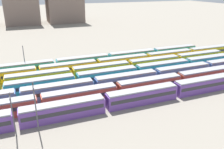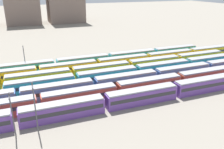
{
  "view_description": "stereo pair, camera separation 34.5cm",
  "coord_description": "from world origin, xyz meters",
  "px_view_note": "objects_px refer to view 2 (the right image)",
  "views": [
    {
      "loc": [
        8.14,
        -44.87,
        26.91
      ],
      "look_at": [
        31.99,
        15.6,
        2.04
      ],
      "focal_mm": 37.87,
      "sensor_mm": 36.0,
      "label": 1
    },
    {
      "loc": [
        8.46,
        -44.99,
        26.91
      ],
      "look_at": [
        31.99,
        15.6,
        2.04
      ],
      "focal_mm": 37.87,
      "sensor_mm": 36.0,
      "label": 2
    }
  ],
  "objects_px": {
    "train_track_4": "(101,70)",
    "catenary_pole_2": "(35,105)",
    "train_track_6": "(83,62)",
    "catenary_pole_1": "(24,57)",
    "train_track_2": "(126,80)",
    "train_track_5": "(147,59)",
    "train_track_0": "(175,90)",
    "train_track_1": "(179,80)",
    "train_track_3": "(136,72)",
    "catenary_pole_0": "(12,112)"
  },
  "relations": [
    {
      "from": "train_track_4",
      "to": "catenary_pole_2",
      "type": "bearing_deg",
      "value": -131.53
    },
    {
      "from": "train_track_6",
      "to": "catenary_pole_1",
      "type": "height_order",
      "value": "catenary_pole_1"
    },
    {
      "from": "train_track_2",
      "to": "train_track_5",
      "type": "height_order",
      "value": "same"
    },
    {
      "from": "train_track_0",
      "to": "catenary_pole_1",
      "type": "relative_size",
      "value": 13.14
    },
    {
      "from": "train_track_4",
      "to": "train_track_6",
      "type": "bearing_deg",
      "value": 106.92
    },
    {
      "from": "train_track_1",
      "to": "train_track_5",
      "type": "relative_size",
      "value": 1.0
    },
    {
      "from": "train_track_1",
      "to": "train_track_3",
      "type": "height_order",
      "value": "same"
    },
    {
      "from": "train_track_4",
      "to": "train_track_3",
      "type": "bearing_deg",
      "value": -28.73
    },
    {
      "from": "train_track_3",
      "to": "train_track_2",
      "type": "bearing_deg",
      "value": -137.75
    },
    {
      "from": "train_track_1",
      "to": "train_track_5",
      "type": "distance_m",
      "value": 20.86
    },
    {
      "from": "train_track_5",
      "to": "train_track_4",
      "type": "bearing_deg",
      "value": -164.83
    },
    {
      "from": "catenary_pole_2",
      "to": "train_track_6",
      "type": "bearing_deg",
      "value": 62.24
    },
    {
      "from": "train_track_6",
      "to": "catenary_pole_0",
      "type": "height_order",
      "value": "catenary_pole_0"
    },
    {
      "from": "train_track_1",
      "to": "train_track_5",
      "type": "xyz_separation_m",
      "value": [
        1.61,
        20.8,
        0.0
      ]
    },
    {
      "from": "train_track_0",
      "to": "train_track_4",
      "type": "xyz_separation_m",
      "value": [
        -12.58,
        20.8,
        0.0
      ]
    },
    {
      "from": "train_track_3",
      "to": "catenary_pole_1",
      "type": "xyz_separation_m",
      "value": [
        -31.43,
        18.64,
        2.9
      ]
    },
    {
      "from": "train_track_2",
      "to": "train_track_5",
      "type": "bearing_deg",
      "value": 45.34
    },
    {
      "from": "train_track_0",
      "to": "catenary_pole_0",
      "type": "distance_m",
      "value": 38.23
    },
    {
      "from": "catenary_pole_0",
      "to": "train_track_2",
      "type": "bearing_deg",
      "value": 24.99
    },
    {
      "from": "train_track_1",
      "to": "train_track_3",
      "type": "distance_m",
      "value": 13.17
    },
    {
      "from": "train_track_0",
      "to": "train_track_4",
      "type": "distance_m",
      "value": 24.31
    },
    {
      "from": "train_track_2",
      "to": "catenary_pole_2",
      "type": "bearing_deg",
      "value": -151.43
    },
    {
      "from": "catenary_pole_0",
      "to": "catenary_pole_2",
      "type": "height_order",
      "value": "catenary_pole_2"
    },
    {
      "from": "catenary_pole_0",
      "to": "catenary_pole_2",
      "type": "xyz_separation_m",
      "value": [
        4.1,
        -0.05,
        0.75
      ]
    },
    {
      "from": "train_track_1",
      "to": "catenary_pole_0",
      "type": "xyz_separation_m",
      "value": [
        -42.96,
        -8.39,
        3.14
      ]
    },
    {
      "from": "catenary_pole_0",
      "to": "train_track_6",
      "type": "bearing_deg",
      "value": 57.12
    },
    {
      "from": "catenary_pole_0",
      "to": "train_track_0",
      "type": "bearing_deg",
      "value": 4.8
    },
    {
      "from": "catenary_pole_2",
      "to": "train_track_4",
      "type": "bearing_deg",
      "value": 48.47
    },
    {
      "from": "train_track_2",
      "to": "train_track_6",
      "type": "bearing_deg",
      "value": 108.41
    },
    {
      "from": "train_track_4",
      "to": "catenary_pole_0",
      "type": "xyz_separation_m",
      "value": [
        -25.39,
        -23.99,
        3.14
      ]
    },
    {
      "from": "train_track_1",
      "to": "catenary_pole_1",
      "type": "relative_size",
      "value": 13.14
    },
    {
      "from": "train_track_2",
      "to": "catenary_pole_2",
      "type": "distance_m",
      "value": 28.79
    },
    {
      "from": "train_track_4",
      "to": "train_track_5",
      "type": "relative_size",
      "value": 0.83
    },
    {
      "from": "train_track_5",
      "to": "catenary_pole_2",
      "type": "relative_size",
      "value": 10.73
    },
    {
      "from": "train_track_6",
      "to": "catenary_pole_0",
      "type": "relative_size",
      "value": 10.38
    },
    {
      "from": "train_track_2",
      "to": "train_track_4",
      "type": "xyz_separation_m",
      "value": [
        -3.76,
        10.4,
        0.0
      ]
    },
    {
      "from": "train_track_4",
      "to": "train_track_5",
      "type": "xyz_separation_m",
      "value": [
        19.18,
        5.2,
        0.0
      ]
    },
    {
      "from": "train_track_2",
      "to": "catenary_pole_0",
      "type": "relative_size",
      "value": 10.38
    },
    {
      "from": "train_track_1",
      "to": "catenary_pole_1",
      "type": "xyz_separation_m",
      "value": [
        -39.51,
        29.04,
        2.9
      ]
    },
    {
      "from": "train_track_6",
      "to": "train_track_0",
      "type": "bearing_deg",
      "value": -63.23
    },
    {
      "from": "train_track_3",
      "to": "train_track_5",
      "type": "height_order",
      "value": "same"
    },
    {
      "from": "train_track_6",
      "to": "catenary_pole_2",
      "type": "xyz_separation_m",
      "value": [
        -18.13,
        -34.44,
        3.89
      ]
    },
    {
      "from": "train_track_1",
      "to": "train_track_4",
      "type": "distance_m",
      "value": 23.5
    },
    {
      "from": "catenary_pole_1",
      "to": "catenary_pole_2",
      "type": "xyz_separation_m",
      "value": [
        0.65,
        -37.48,
        0.99
      ]
    },
    {
      "from": "train_track_2",
      "to": "catenary_pole_2",
      "type": "xyz_separation_m",
      "value": [
        -25.06,
        -13.64,
        3.89
      ]
    },
    {
      "from": "train_track_4",
      "to": "catenary_pole_0",
      "type": "distance_m",
      "value": 35.07
    },
    {
      "from": "train_track_0",
      "to": "catenary_pole_2",
      "type": "height_order",
      "value": "catenary_pole_2"
    },
    {
      "from": "train_track_6",
      "to": "train_track_3",
      "type": "bearing_deg",
      "value": -50.96
    },
    {
      "from": "train_track_1",
      "to": "catenary_pole_1",
      "type": "distance_m",
      "value": 49.12
    },
    {
      "from": "train_track_4",
      "to": "catenary_pole_1",
      "type": "distance_m",
      "value": 25.89
    }
  ]
}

